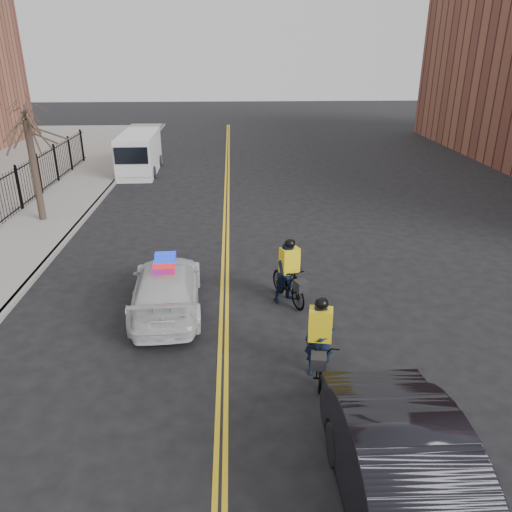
{
  "coord_description": "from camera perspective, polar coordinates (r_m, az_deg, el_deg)",
  "views": [
    {
      "loc": [
        0.3,
        -10.1,
        6.74
      ],
      "look_at": [
        0.92,
        2.85,
        1.3
      ],
      "focal_mm": 35.0,
      "sensor_mm": 36.0,
      "label": 1
    }
  ],
  "objects": [
    {
      "name": "ground",
      "position": [
        12.14,
        -3.78,
        -11.0
      ],
      "size": [
        120.0,
        120.0,
        0.0
      ],
      "primitive_type": "plane",
      "color": "black",
      "rests_on": "ground"
    },
    {
      "name": "center_line_left",
      "position": [
        19.31,
        -3.71,
        2.31
      ],
      "size": [
        0.1,
        60.0,
        0.01
      ],
      "primitive_type": "cube",
      "color": "yellow",
      "rests_on": "ground"
    },
    {
      "name": "center_line_right",
      "position": [
        19.31,
        -3.23,
        2.32
      ],
      "size": [
        0.1,
        60.0,
        0.01
      ],
      "primitive_type": "cube",
      "color": "yellow",
      "rests_on": "ground"
    },
    {
      "name": "sidewalk",
      "position": [
        20.8,
        -24.61,
        1.94
      ],
      "size": [
        3.0,
        60.0,
        0.15
      ],
      "primitive_type": "cube",
      "color": "gray",
      "rests_on": "ground"
    },
    {
      "name": "curb",
      "position": [
        20.29,
        -20.68,
        2.07
      ],
      "size": [
        0.2,
        60.0,
        0.15
      ],
      "primitive_type": "cube",
      "color": "gray",
      "rests_on": "ground"
    },
    {
      "name": "street_tree",
      "position": [
        21.83,
        -24.53,
        12.34
      ],
      "size": [
        3.2,
        3.2,
        4.8
      ],
      "color": "#35271F",
      "rests_on": "sidewalk"
    },
    {
      "name": "police_cruiser",
      "position": [
        13.89,
        -10.2,
        -3.55
      ],
      "size": [
        2.16,
        4.67,
        1.48
      ],
      "rotation": [
        0.0,
        0.0,
        3.21
      ],
      "color": "silver",
      "rests_on": "ground"
    },
    {
      "name": "dark_sedan",
      "position": [
        8.16,
        17.66,
        -24.8
      ],
      "size": [
        1.85,
        5.18,
        1.7
      ],
      "primitive_type": "imported",
      "rotation": [
        0.0,
        0.0,
        0.01
      ],
      "color": "black",
      "rests_on": "ground"
    },
    {
      "name": "cargo_van",
      "position": [
        29.88,
        -13.24,
        11.26
      ],
      "size": [
        2.15,
        5.35,
        2.22
      ],
      "rotation": [
        0.0,
        0.0,
        0.02
      ],
      "color": "white",
      "rests_on": "ground"
    },
    {
      "name": "cyclist_near",
      "position": [
        11.16,
        7.22,
        -10.43
      ],
      "size": [
        1.03,
        2.04,
        1.91
      ],
      "rotation": [
        0.0,
        0.0,
        -0.19
      ],
      "color": "black",
      "rests_on": "ground"
    },
    {
      "name": "cyclist_far",
      "position": [
        14.08,
        3.81,
        -2.44
      ],
      "size": [
        1.2,
        1.96,
        1.92
      ],
      "rotation": [
        0.0,
        0.0,
        0.38
      ],
      "color": "black",
      "rests_on": "ground"
    }
  ]
}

